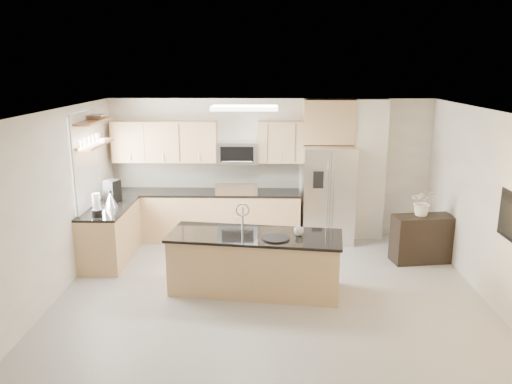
{
  "coord_description": "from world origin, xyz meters",
  "views": [
    {
      "loc": [
        -0.06,
        -6.0,
        3.18
      ],
      "look_at": [
        -0.22,
        1.3,
        1.33
      ],
      "focal_mm": 35.0,
      "sensor_mm": 36.0,
      "label": 1
    }
  ],
  "objects_px": {
    "island": "(255,262)",
    "credenza": "(422,239)",
    "platter": "(276,238)",
    "cup": "(299,231)",
    "range": "(238,215)",
    "blender": "(97,206)",
    "coffee_maker": "(112,191)",
    "flower_vase": "(424,195)",
    "refrigerator": "(328,194)",
    "bowl": "(95,116)",
    "microwave": "(237,153)",
    "kettle": "(111,200)"
  },
  "relations": [
    {
      "from": "island",
      "to": "credenza",
      "type": "distance_m",
      "value": 2.99
    },
    {
      "from": "platter",
      "to": "cup",
      "type": "bearing_deg",
      "value": 27.62
    },
    {
      "from": "range",
      "to": "blender",
      "type": "distance_m",
      "value": 2.69
    },
    {
      "from": "blender",
      "to": "coffee_maker",
      "type": "distance_m",
      "value": 0.88
    },
    {
      "from": "island",
      "to": "cup",
      "type": "relative_size",
      "value": 18.27
    },
    {
      "from": "flower_vase",
      "to": "range",
      "type": "bearing_deg",
      "value": 162.11
    },
    {
      "from": "range",
      "to": "island",
      "type": "bearing_deg",
      "value": -80.28
    },
    {
      "from": "credenza",
      "to": "refrigerator",
      "type": "bearing_deg",
      "value": 136.79
    },
    {
      "from": "platter",
      "to": "bowl",
      "type": "bearing_deg",
      "value": 152.31
    },
    {
      "from": "microwave",
      "to": "island",
      "type": "bearing_deg",
      "value": -80.79
    },
    {
      "from": "range",
      "to": "flower_vase",
      "type": "relative_size",
      "value": 1.67
    },
    {
      "from": "platter",
      "to": "bowl",
      "type": "xyz_separation_m",
      "value": [
        -2.92,
        1.53,
        1.53
      ]
    },
    {
      "from": "flower_vase",
      "to": "refrigerator",
      "type": "bearing_deg",
      "value": 146.51
    },
    {
      "from": "flower_vase",
      "to": "bowl",
      "type": "bearing_deg",
      "value": 178.44
    },
    {
      "from": "range",
      "to": "flower_vase",
      "type": "distance_m",
      "value": 3.33
    },
    {
      "from": "microwave",
      "to": "refrigerator",
      "type": "relative_size",
      "value": 0.43
    },
    {
      "from": "platter",
      "to": "coffee_maker",
      "type": "distance_m",
      "value": 3.24
    },
    {
      "from": "microwave",
      "to": "coffee_maker",
      "type": "relative_size",
      "value": 2.05
    },
    {
      "from": "island",
      "to": "bowl",
      "type": "height_order",
      "value": "bowl"
    },
    {
      "from": "microwave",
      "to": "blender",
      "type": "distance_m",
      "value": 2.76
    },
    {
      "from": "microwave",
      "to": "kettle",
      "type": "distance_m",
      "value": 2.42
    },
    {
      "from": "island",
      "to": "kettle",
      "type": "bearing_deg",
      "value": 162.15
    },
    {
      "from": "range",
      "to": "platter",
      "type": "distance_m",
      "value": 2.51
    },
    {
      "from": "platter",
      "to": "blender",
      "type": "xyz_separation_m",
      "value": [
        -2.75,
        0.79,
        0.22
      ]
    },
    {
      "from": "refrigerator",
      "to": "island",
      "type": "bearing_deg",
      "value": -120.79
    },
    {
      "from": "blender",
      "to": "bowl",
      "type": "distance_m",
      "value": 1.52
    },
    {
      "from": "cup",
      "to": "bowl",
      "type": "height_order",
      "value": "bowl"
    },
    {
      "from": "island",
      "to": "coffee_maker",
      "type": "relative_size",
      "value": 6.87
    },
    {
      "from": "island",
      "to": "microwave",
      "type": "bearing_deg",
      "value": 106.52
    },
    {
      "from": "platter",
      "to": "coffee_maker",
      "type": "bearing_deg",
      "value": 148.97
    },
    {
      "from": "range",
      "to": "kettle",
      "type": "bearing_deg",
      "value": -152.12
    },
    {
      "from": "microwave",
      "to": "cup",
      "type": "bearing_deg",
      "value": -66.94
    },
    {
      "from": "island",
      "to": "flower_vase",
      "type": "xyz_separation_m",
      "value": [
        2.73,
        1.2,
        0.7
      ]
    },
    {
      "from": "refrigerator",
      "to": "platter",
      "type": "height_order",
      "value": "refrigerator"
    },
    {
      "from": "range",
      "to": "microwave",
      "type": "relative_size",
      "value": 1.5
    },
    {
      "from": "kettle",
      "to": "bowl",
      "type": "height_order",
      "value": "bowl"
    },
    {
      "from": "island",
      "to": "coffee_maker",
      "type": "distance_m",
      "value": 2.95
    },
    {
      "from": "range",
      "to": "platter",
      "type": "relative_size",
      "value": 2.96
    },
    {
      "from": "island",
      "to": "kettle",
      "type": "relative_size",
      "value": 9.06
    },
    {
      "from": "kettle",
      "to": "coffee_maker",
      "type": "distance_m",
      "value": 0.36
    },
    {
      "from": "range",
      "to": "credenza",
      "type": "height_order",
      "value": "range"
    },
    {
      "from": "range",
      "to": "blender",
      "type": "height_order",
      "value": "blender"
    },
    {
      "from": "range",
      "to": "refrigerator",
      "type": "relative_size",
      "value": 0.64
    },
    {
      "from": "platter",
      "to": "blender",
      "type": "distance_m",
      "value": 2.86
    },
    {
      "from": "coffee_maker",
      "to": "credenza",
      "type": "bearing_deg",
      "value": -3.44
    },
    {
      "from": "island",
      "to": "bowl",
      "type": "bearing_deg",
      "value": 160.23
    },
    {
      "from": "flower_vase",
      "to": "platter",
      "type": "bearing_deg",
      "value": -150.33
    },
    {
      "from": "microwave",
      "to": "platter",
      "type": "distance_m",
      "value": 2.71
    },
    {
      "from": "island",
      "to": "coffee_maker",
      "type": "xyz_separation_m",
      "value": [
        -2.47,
        1.47,
        0.67
      ]
    },
    {
      "from": "range",
      "to": "blender",
      "type": "bearing_deg",
      "value": -142.3
    }
  ]
}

